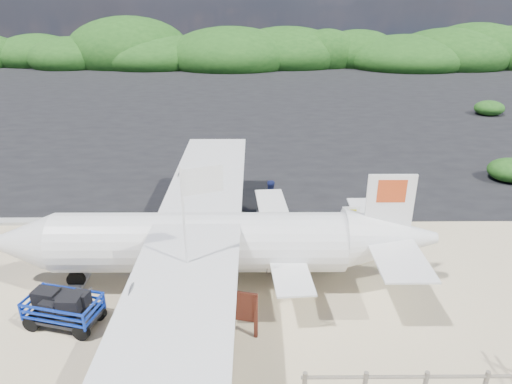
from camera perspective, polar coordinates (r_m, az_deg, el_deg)
ground at (r=16.54m, az=-6.50°, el=-11.73°), size 160.00×160.00×0.00m
asphalt_apron at (r=44.50m, az=-2.72°, el=11.08°), size 90.00×50.00×0.04m
vegetation_band at (r=69.12m, az=-1.95°, el=15.51°), size 124.00×8.00×4.40m
baggage_cart at (r=16.00m, az=-22.57°, el=-15.05°), size 2.65×1.90×1.20m
flagpole at (r=14.45m, az=-7.96°, el=-17.87°), size 1.20×0.81×5.53m
signboard at (r=14.61m, az=-3.41°, el=-17.09°), size 1.92×0.63×1.59m
crew_a at (r=20.32m, az=-7.61°, el=-2.26°), size 0.57×0.39×1.51m
crew_b at (r=20.77m, az=1.72°, el=-0.92°), size 1.10×0.98×1.86m
aircraft_large at (r=41.14m, az=13.45°, el=9.45°), size 18.02×18.02×5.39m
aircraft_small at (r=53.29m, az=-18.81°, el=11.94°), size 6.98×6.98×2.34m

